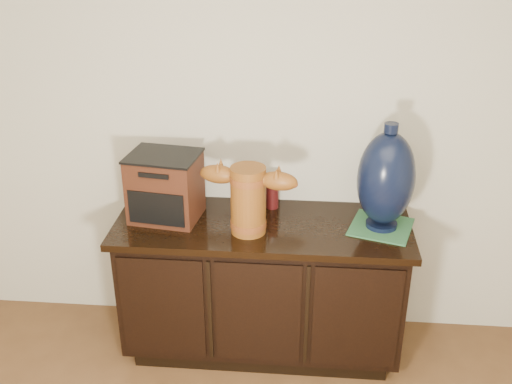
# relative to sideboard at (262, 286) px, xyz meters

# --- Properties ---
(sideboard) EXTENTS (1.46, 0.56, 0.75)m
(sideboard) POSITION_rel_sideboard_xyz_m (0.00, 0.00, 0.00)
(sideboard) COLOR black
(sideboard) RESTS_ON ground
(terracotta_vessel) EXTENTS (0.47, 0.20, 0.33)m
(terracotta_vessel) POSITION_rel_sideboard_xyz_m (-0.06, -0.08, 0.56)
(terracotta_vessel) COLOR brown
(terracotta_vessel) RESTS_ON sideboard
(tv_radio) EXTENTS (0.37, 0.31, 0.34)m
(tv_radio) POSITION_rel_sideboard_xyz_m (-0.48, 0.03, 0.54)
(tv_radio) COLOR #3D1B0F
(tv_radio) RESTS_ON sideboard
(green_mat) EXTENTS (0.35, 0.35, 0.01)m
(green_mat) POSITION_rel_sideboard_xyz_m (0.58, 0.01, 0.37)
(green_mat) COLOR #2A5E36
(green_mat) RESTS_ON sideboard
(lamp_base) EXTENTS (0.34, 0.34, 0.53)m
(lamp_base) POSITION_rel_sideboard_xyz_m (0.58, 0.01, 0.63)
(lamp_base) COLOR black
(lamp_base) RESTS_ON green_mat
(spray_can) EXTENTS (0.07, 0.07, 0.19)m
(spray_can) POSITION_rel_sideboard_xyz_m (0.04, 0.18, 0.46)
(spray_can) COLOR maroon
(spray_can) RESTS_ON sideboard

